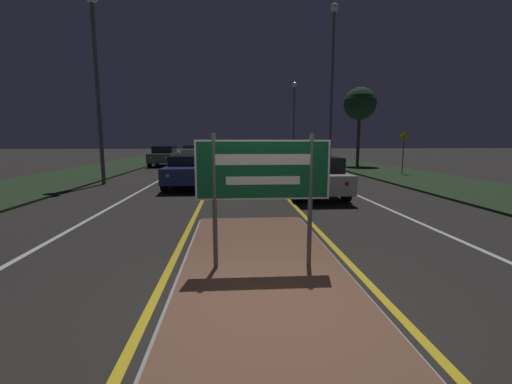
{
  "coord_description": "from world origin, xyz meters",
  "views": [
    {
      "loc": [
        -0.46,
        -4.05,
        2.05
      ],
      "look_at": [
        0.0,
        2.53,
        1.04
      ],
      "focal_mm": 24.0,
      "sensor_mm": 36.0,
      "label": 1
    }
  ],
  "objects_px": {
    "warning_sign": "(403,148)",
    "car_receding_2": "(301,154)",
    "streetlight_right_near": "(333,63)",
    "streetlight_right_far": "(294,109)",
    "car_receding_1": "(275,159)",
    "car_approaching_0": "(190,170)",
    "car_approaching_1": "(164,156)",
    "car_receding_0": "(312,175)",
    "highway_sign": "(263,175)",
    "car_approaching_2": "(191,151)",
    "car_receding_3": "(283,150)",
    "streetlight_left_near": "(95,54)"
  },
  "relations": [
    {
      "from": "car_approaching_0",
      "to": "car_receding_0",
      "type": "bearing_deg",
      "value": -29.59
    },
    {
      "from": "streetlight_left_near",
      "to": "car_receding_1",
      "type": "relative_size",
      "value": 2.06
    },
    {
      "from": "streetlight_right_near",
      "to": "car_receding_1",
      "type": "height_order",
      "value": "streetlight_right_near"
    },
    {
      "from": "car_approaching_2",
      "to": "streetlight_right_near",
      "type": "bearing_deg",
      "value": -58.27
    },
    {
      "from": "streetlight_left_near",
      "to": "streetlight_right_near",
      "type": "xyz_separation_m",
      "value": [
        12.96,
        7.66,
        1.39
      ]
    },
    {
      "from": "highway_sign",
      "to": "car_approaching_0",
      "type": "height_order",
      "value": "highway_sign"
    },
    {
      "from": "car_approaching_2",
      "to": "car_receding_2",
      "type": "bearing_deg",
      "value": -44.69
    },
    {
      "from": "streetlight_left_near",
      "to": "car_receding_3",
      "type": "xyz_separation_m",
      "value": [
        12.43,
        26.27,
        -5.08
      ]
    },
    {
      "from": "car_approaching_2",
      "to": "car_receding_3",
      "type": "bearing_deg",
      "value": -4.83
    },
    {
      "from": "car_receding_1",
      "to": "warning_sign",
      "type": "relative_size",
      "value": 1.67
    },
    {
      "from": "car_receding_1",
      "to": "car_approaching_0",
      "type": "bearing_deg",
      "value": -119.71
    },
    {
      "from": "warning_sign",
      "to": "car_receding_3",
      "type": "bearing_deg",
      "value": 98.97
    },
    {
      "from": "car_approaching_0",
      "to": "car_approaching_1",
      "type": "relative_size",
      "value": 1.01
    },
    {
      "from": "streetlight_right_near",
      "to": "streetlight_right_far",
      "type": "height_order",
      "value": "streetlight_right_near"
    },
    {
      "from": "warning_sign",
      "to": "car_receding_0",
      "type": "bearing_deg",
      "value": -134.96
    },
    {
      "from": "car_receding_1",
      "to": "streetlight_right_far",
      "type": "bearing_deg",
      "value": 75.37
    },
    {
      "from": "highway_sign",
      "to": "streetlight_right_far",
      "type": "height_order",
      "value": "streetlight_right_far"
    },
    {
      "from": "car_receding_3",
      "to": "car_receding_2",
      "type": "bearing_deg",
      "value": -89.64
    },
    {
      "from": "highway_sign",
      "to": "car_approaching_1",
      "type": "distance_m",
      "value": 23.44
    },
    {
      "from": "warning_sign",
      "to": "streetlight_right_far",
      "type": "bearing_deg",
      "value": 98.51
    },
    {
      "from": "highway_sign",
      "to": "warning_sign",
      "type": "bearing_deg",
      "value": 56.49
    },
    {
      "from": "car_approaching_1",
      "to": "warning_sign",
      "type": "height_order",
      "value": "warning_sign"
    },
    {
      "from": "streetlight_right_far",
      "to": "streetlight_right_near",
      "type": "bearing_deg",
      "value": -90.54
    },
    {
      "from": "warning_sign",
      "to": "car_receding_2",
      "type": "bearing_deg",
      "value": 105.93
    },
    {
      "from": "highway_sign",
      "to": "streetlight_right_near",
      "type": "distance_m",
      "value": 20.83
    },
    {
      "from": "highway_sign",
      "to": "car_approaching_2",
      "type": "relative_size",
      "value": 0.44
    },
    {
      "from": "car_receding_1",
      "to": "car_receding_3",
      "type": "bearing_deg",
      "value": 79.79
    },
    {
      "from": "streetlight_right_far",
      "to": "car_receding_2",
      "type": "height_order",
      "value": "streetlight_right_far"
    },
    {
      "from": "streetlight_right_far",
      "to": "car_approaching_1",
      "type": "height_order",
      "value": "streetlight_right_far"
    },
    {
      "from": "streetlight_right_far",
      "to": "car_approaching_2",
      "type": "height_order",
      "value": "streetlight_right_far"
    },
    {
      "from": "streetlight_right_near",
      "to": "streetlight_right_far",
      "type": "distance_m",
      "value": 15.44
    },
    {
      "from": "car_receding_2",
      "to": "warning_sign",
      "type": "distance_m",
      "value": 13.06
    },
    {
      "from": "car_approaching_1",
      "to": "streetlight_left_near",
      "type": "bearing_deg",
      "value": -93.13
    },
    {
      "from": "streetlight_right_near",
      "to": "car_receding_3",
      "type": "height_order",
      "value": "streetlight_right_near"
    },
    {
      "from": "car_receding_1",
      "to": "car_receding_2",
      "type": "distance_m",
      "value": 9.07
    },
    {
      "from": "car_receding_3",
      "to": "warning_sign",
      "type": "xyz_separation_m",
      "value": [
        3.64,
        -23.08,
        0.79
      ]
    },
    {
      "from": "highway_sign",
      "to": "car_approaching_1",
      "type": "relative_size",
      "value": 0.46
    },
    {
      "from": "car_receding_2",
      "to": "car_receding_3",
      "type": "distance_m",
      "value": 10.54
    },
    {
      "from": "highway_sign",
      "to": "car_receding_1",
      "type": "xyz_separation_m",
      "value": [
        2.54,
        18.65,
        -0.8
      ]
    },
    {
      "from": "car_approaching_0",
      "to": "car_approaching_2",
      "type": "height_order",
      "value": "car_approaching_2"
    },
    {
      "from": "car_receding_2",
      "to": "car_receding_3",
      "type": "relative_size",
      "value": 0.99
    },
    {
      "from": "car_approaching_2",
      "to": "car_receding_1",
      "type": "bearing_deg",
      "value": -67.68
    },
    {
      "from": "car_receding_2",
      "to": "car_approaching_2",
      "type": "height_order",
      "value": "car_receding_2"
    },
    {
      "from": "streetlight_right_far",
      "to": "car_receding_0",
      "type": "distance_m",
      "value": 27.65
    },
    {
      "from": "car_approaching_2",
      "to": "streetlight_right_far",
      "type": "bearing_deg",
      "value": -19.09
    },
    {
      "from": "car_approaching_0",
      "to": "car_approaching_1",
      "type": "height_order",
      "value": "car_approaching_1"
    },
    {
      "from": "car_receding_2",
      "to": "warning_sign",
      "type": "bearing_deg",
      "value": -74.07
    },
    {
      "from": "car_approaching_0",
      "to": "warning_sign",
      "type": "xyz_separation_m",
      "value": [
        11.91,
        4.36,
        0.82
      ]
    },
    {
      "from": "car_receding_0",
      "to": "car_approaching_2",
      "type": "bearing_deg",
      "value": 104.63
    },
    {
      "from": "car_receding_0",
      "to": "car_approaching_2",
      "type": "xyz_separation_m",
      "value": [
        -8.13,
        31.16,
        -0.01
      ]
    }
  ]
}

